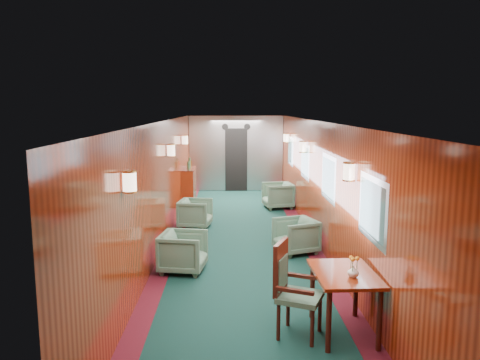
{
  "coord_description": "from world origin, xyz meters",
  "views": [
    {
      "loc": [
        -0.23,
        -8.95,
        2.67
      ],
      "look_at": [
        0.0,
        0.74,
        1.15
      ],
      "focal_mm": 35.0,
      "sensor_mm": 36.0,
      "label": 1
    }
  ],
  "objects": [
    {
      "name": "windows_right",
      "position": [
        1.49,
        0.25,
        1.45
      ],
      "size": [
        0.02,
        8.6,
        0.8
      ],
      "color": "silver",
      "rests_on": "ground"
    },
    {
      "name": "armchair_left_far",
      "position": [
        -0.99,
        1.25,
        0.32
      ],
      "size": [
        0.8,
        0.78,
        0.63
      ],
      "primitive_type": "imported",
      "rotation": [
        0.0,
        0.0,
        1.41
      ],
      "color": "#1D4334",
      "rests_on": "ground"
    },
    {
      "name": "wall_sconces",
      "position": [
        0.0,
        0.57,
        1.79
      ],
      "size": [
        2.97,
        7.97,
        0.25
      ],
      "color": "#FFE3C6",
      "rests_on": "ground"
    },
    {
      "name": "bulkhead",
      "position": [
        0.0,
        5.91,
        1.18
      ],
      "size": [
        2.98,
        0.17,
        2.39
      ],
      "color": "#A7AAAE",
      "rests_on": "ground"
    },
    {
      "name": "side_chair",
      "position": [
        0.49,
        -3.76,
        0.61
      ],
      "size": [
        0.64,
        0.66,
        1.12
      ],
      "rotation": [
        0.0,
        0.0,
        -0.41
      ],
      "color": "#1D4334",
      "rests_on": "ground"
    },
    {
      "name": "flower_vase",
      "position": [
        1.17,
        -3.91,
        0.82
      ],
      "size": [
        0.14,
        0.14,
        0.13
      ],
      "primitive_type": "imported",
      "rotation": [
        0.0,
        0.0,
        0.11
      ],
      "color": "beige",
      "rests_on": "dining_table"
    },
    {
      "name": "armchair_right_far",
      "position": [
        1.07,
        3.22,
        0.34
      ],
      "size": [
        0.86,
        0.84,
        0.68
      ],
      "primitive_type": "imported",
      "rotation": [
        0.0,
        0.0,
        -1.41
      ],
      "color": "#1D4334",
      "rests_on": "ground"
    },
    {
      "name": "armchair_right_near",
      "position": [
        1.0,
        -0.63,
        0.32
      ],
      "size": [
        0.89,
        0.88,
        0.64
      ],
      "primitive_type": "imported",
      "rotation": [
        0.0,
        0.0,
        -1.23
      ],
      "color": "#1D4334",
      "rests_on": "ground"
    },
    {
      "name": "dining_table",
      "position": [
        1.12,
        -3.74,
        0.63
      ],
      "size": [
        0.74,
        1.03,
        0.76
      ],
      "rotation": [
        0.0,
        0.0,
        0.03
      ],
      "color": "maroon",
      "rests_on": "ground"
    },
    {
      "name": "armchair_left_near",
      "position": [
        -0.98,
        -1.57,
        0.33
      ],
      "size": [
        0.82,
        0.8,
        0.65
      ],
      "primitive_type": "imported",
      "rotation": [
        0.0,
        0.0,
        1.42
      ],
      "color": "#1D4334",
      "rests_on": "ground"
    },
    {
      "name": "credenza",
      "position": [
        -1.34,
        3.8,
        0.51
      ],
      "size": [
        0.35,
        1.12,
        1.28
      ],
      "color": "maroon",
      "rests_on": "ground"
    },
    {
      "name": "room",
      "position": [
        0.0,
        0.0,
        1.63
      ],
      "size": [
        12.0,
        12.1,
        2.4
      ],
      "color": "#0D312A",
      "rests_on": "ground"
    }
  ]
}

